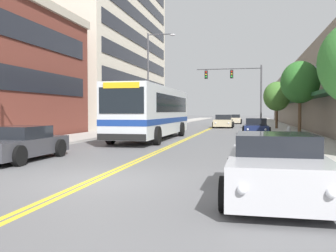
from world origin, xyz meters
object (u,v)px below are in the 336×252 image
at_px(street_lamp_left_far, 152,73).
at_px(car_beige_moving_lead, 224,122).
at_px(car_red_parked_left_mid, 174,122).
at_px(traffic_signal_mast, 239,83).
at_px(city_bus, 153,111).
at_px(street_tree_right_mid, 300,82).
at_px(street_lamp_left_near, 5,32).
at_px(car_navy_parked_right_mid, 256,127).
at_px(street_tree_right_far, 277,96).
at_px(car_champagne_moving_second, 234,119).
at_px(car_silver_parked_right_foreground, 276,167).
at_px(fire_hydrant, 289,134).
at_px(car_dark_grey_parked_left_near, 18,144).

bearing_deg(street_lamp_left_far, car_beige_moving_lead, 50.87).
distance_m(car_red_parked_left_mid, traffic_signal_mast, 8.38).
xyz_separation_m(city_bus, street_tree_right_mid, (9.41, 3.96, 1.94)).
bearing_deg(street_lamp_left_near, street_tree_right_mid, 50.43).
height_order(car_navy_parked_right_mid, street_lamp_left_far, street_lamp_left_far).
xyz_separation_m(car_red_parked_left_mid, street_tree_right_mid, (11.62, -14.24, 3.21)).
height_order(car_navy_parked_right_mid, street_tree_right_far, street_tree_right_far).
bearing_deg(car_red_parked_left_mid, car_champagne_moving_second, 65.39).
bearing_deg(car_beige_moving_lead, car_silver_parked_right_foreground, -84.47).
height_order(car_champagne_moving_second, fire_hydrant, car_champagne_moving_second).
bearing_deg(car_navy_parked_right_mid, street_tree_right_mid, -37.41).
relative_size(car_silver_parked_right_foreground, street_tree_right_far, 0.96).
xyz_separation_m(city_bus, car_beige_moving_lead, (3.29, 18.16, -1.17)).
bearing_deg(car_champagne_moving_second, fire_hydrant, -83.22).
distance_m(city_bus, car_champagne_moving_second, 31.95).
distance_m(street_lamp_left_near, street_tree_right_mid, 19.24).
distance_m(street_lamp_left_far, street_tree_right_mid, 14.04).
bearing_deg(car_red_parked_left_mid, car_dark_grey_parked_left_near, -90.00).
relative_size(city_bus, car_champagne_moving_second, 2.55).
bearing_deg(car_beige_moving_lead, street_tree_right_far, -33.38).
distance_m(car_beige_moving_lead, traffic_signal_mast, 4.65).
height_order(car_silver_parked_right_foreground, street_lamp_left_near, street_lamp_left_near).
xyz_separation_m(car_beige_moving_lead, street_tree_right_mid, (6.12, -14.20, 3.11)).
bearing_deg(car_champagne_moving_second, street_tree_right_far, -74.66).
xyz_separation_m(city_bus, car_dark_grey_parked_left_near, (-2.21, -11.05, -1.23)).
relative_size(traffic_signal_mast, fire_hydrant, 8.34).
xyz_separation_m(street_lamp_left_far, street_tree_right_mid, (12.27, -6.64, -1.56)).
bearing_deg(traffic_signal_mast, fire_hydrant, -81.72).
xyz_separation_m(traffic_signal_mast, street_lamp_left_near, (-7.71, -29.95, -0.24)).
bearing_deg(traffic_signal_mast, car_navy_parked_right_mid, -82.73).
height_order(car_dark_grey_parked_left_near, car_champagne_moving_second, car_champagne_moving_second).
distance_m(car_navy_parked_right_mid, car_champagne_moving_second, 25.65).
height_order(car_red_parked_left_mid, car_silver_parked_right_foreground, car_silver_parked_right_foreground).
distance_m(car_dark_grey_parked_left_near, car_red_parked_left_mid, 29.26).
height_order(city_bus, car_beige_moving_lead, city_bus).
height_order(car_silver_parked_right_foreground, car_beige_moving_lead, car_beige_moving_lead).
bearing_deg(car_dark_grey_parked_left_near, street_tree_right_mid, 52.26).
relative_size(car_silver_parked_right_foreground, street_lamp_left_near, 0.56).
distance_m(car_dark_grey_parked_left_near, car_navy_parked_right_mid, 19.31).
relative_size(car_silver_parked_right_foreground, traffic_signal_mast, 0.60).
relative_size(car_champagne_moving_second, traffic_signal_mast, 0.65).
height_order(street_lamp_left_far, street_tree_right_mid, street_lamp_left_far).
relative_size(car_dark_grey_parked_left_near, fire_hydrant, 5.14).
bearing_deg(city_bus, street_lamp_left_near, -104.60).
bearing_deg(city_bus, car_navy_parked_right_mid, 43.31).
height_order(street_lamp_left_far, street_tree_right_far, street_lamp_left_far).
bearing_deg(car_champagne_moving_second, city_bus, -97.13).
relative_size(car_dark_grey_parked_left_near, car_red_parked_left_mid, 0.90).
relative_size(car_beige_moving_lead, traffic_signal_mast, 0.65).
bearing_deg(street_lamp_left_near, fire_hydrant, 37.24).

